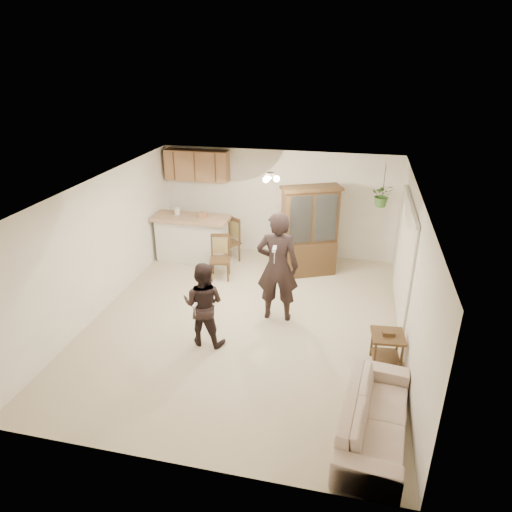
% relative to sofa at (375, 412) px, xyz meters
% --- Properties ---
extents(floor, '(6.50, 6.50, 0.00)m').
position_rel_sofa_xyz_m(floor, '(-2.25, 2.25, -0.37)').
color(floor, beige).
rests_on(floor, ground).
extents(ceiling, '(5.50, 6.50, 0.02)m').
position_rel_sofa_xyz_m(ceiling, '(-2.25, 2.25, 2.13)').
color(ceiling, white).
rests_on(ceiling, wall_back).
extents(wall_back, '(5.50, 0.02, 2.50)m').
position_rel_sofa_xyz_m(wall_back, '(-2.25, 5.50, 0.88)').
color(wall_back, white).
rests_on(wall_back, ground).
extents(wall_front, '(5.50, 0.02, 2.50)m').
position_rel_sofa_xyz_m(wall_front, '(-2.25, -1.00, 0.88)').
color(wall_front, white).
rests_on(wall_front, ground).
extents(wall_left, '(0.02, 6.50, 2.50)m').
position_rel_sofa_xyz_m(wall_left, '(-5.00, 2.25, 0.88)').
color(wall_left, white).
rests_on(wall_left, ground).
extents(wall_right, '(0.02, 6.50, 2.50)m').
position_rel_sofa_xyz_m(wall_right, '(0.50, 2.25, 0.88)').
color(wall_right, white).
rests_on(wall_right, ground).
extents(breakfast_bar, '(1.60, 0.55, 1.00)m').
position_rel_sofa_xyz_m(breakfast_bar, '(-4.10, 4.60, 0.13)').
color(breakfast_bar, silver).
rests_on(breakfast_bar, floor).
extents(bar_top, '(1.75, 0.70, 0.08)m').
position_rel_sofa_xyz_m(bar_top, '(-4.10, 4.60, 0.68)').
color(bar_top, tan).
rests_on(bar_top, breakfast_bar).
extents(upper_cabinets, '(1.50, 0.34, 0.70)m').
position_rel_sofa_xyz_m(upper_cabinets, '(-4.15, 5.32, 1.73)').
color(upper_cabinets, brown).
rests_on(upper_cabinets, wall_back).
extents(vertical_blinds, '(0.06, 2.30, 2.10)m').
position_rel_sofa_xyz_m(vertical_blinds, '(0.46, 3.15, 0.73)').
color(vertical_blinds, silver).
rests_on(vertical_blinds, wall_right).
extents(ceiling_fixture, '(0.36, 0.36, 0.20)m').
position_rel_sofa_xyz_m(ceiling_fixture, '(-2.05, 3.45, 2.03)').
color(ceiling_fixture, beige).
rests_on(ceiling_fixture, ceiling).
extents(hanging_plant, '(0.43, 0.37, 0.48)m').
position_rel_sofa_xyz_m(hanging_plant, '(0.05, 4.65, 1.48)').
color(hanging_plant, '#2A5823').
rests_on(hanging_plant, ceiling).
extents(plant_cord, '(0.01, 0.01, 0.65)m').
position_rel_sofa_xyz_m(plant_cord, '(0.05, 4.65, 1.81)').
color(plant_cord, black).
rests_on(plant_cord, ceiling).
extents(sofa, '(0.93, 1.94, 0.73)m').
position_rel_sofa_xyz_m(sofa, '(0.00, 0.00, 0.00)').
color(sofa, beige).
rests_on(sofa, floor).
extents(adult, '(0.68, 0.46, 1.80)m').
position_rel_sofa_xyz_m(adult, '(-1.72, 2.54, 0.53)').
color(adult, black).
rests_on(adult, floor).
extents(child, '(0.68, 0.55, 1.35)m').
position_rel_sofa_xyz_m(child, '(-2.77, 1.49, 0.31)').
color(child, black).
rests_on(child, floor).
extents(china_hutch, '(1.34, 0.96, 1.98)m').
position_rel_sofa_xyz_m(china_hutch, '(-1.39, 4.50, 0.61)').
color(china_hutch, '#3C2615').
rests_on(china_hutch, floor).
extents(side_table, '(0.54, 0.54, 0.61)m').
position_rel_sofa_xyz_m(side_table, '(0.20, 1.53, -0.08)').
color(side_table, '#3C2615').
rests_on(side_table, floor).
extents(chair_bar, '(0.51, 0.51, 0.96)m').
position_rel_sofa_xyz_m(chair_bar, '(-3.21, 3.85, -0.10)').
color(chair_bar, '#3C2615').
rests_on(chair_bar, floor).
extents(chair_hutch_left, '(0.64, 0.64, 1.04)m').
position_rel_sofa_xyz_m(chair_hutch_left, '(-3.28, 4.73, -0.07)').
color(chair_hutch_left, '#3C2615').
rests_on(chair_hutch_left, floor).
extents(chair_hutch_right, '(0.53, 0.53, 0.92)m').
position_rel_sofa_xyz_m(chair_hutch_right, '(-2.08, 5.19, -0.11)').
color(chair_hutch_right, '#3C2615').
rests_on(chair_hutch_right, floor).
extents(controller_adult, '(0.06, 0.18, 0.06)m').
position_rel_sofa_xyz_m(controller_adult, '(-1.70, 2.05, 1.22)').
color(controller_adult, silver).
rests_on(controller_adult, adult).
extents(controller_child, '(0.05, 0.13, 0.04)m').
position_rel_sofa_xyz_m(controller_child, '(-2.78, 1.15, 0.54)').
color(controller_child, silver).
rests_on(controller_child, child).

